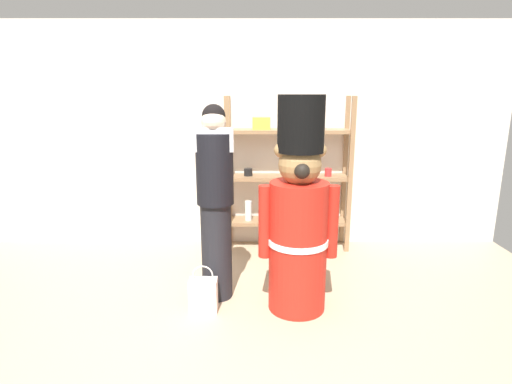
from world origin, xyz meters
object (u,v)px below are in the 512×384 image
Objects in this scene: person_shopper at (216,200)px; merchandise_shelf at (287,174)px; shopping_bag at (203,295)px; teddy_bear_guard at (299,218)px.

merchandise_shelf is at bearing 59.96° from person_shopper.
person_shopper is (-0.71, -1.23, 0.01)m from merchandise_shelf.
merchandise_shelf is 4.29× the size of shopping_bag.
shopping_bag is at bearing -118.20° from merchandise_shelf.
merchandise_shelf is 1.42m from person_shopper.
teddy_bear_guard is 0.73m from person_shopper.
teddy_bear_guard is 1.03m from shopping_bag.
teddy_bear_guard is at bearing 4.81° from shopping_bag.
teddy_bear_guard reaches higher than person_shopper.
teddy_bear_guard is 1.04× the size of person_shopper.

